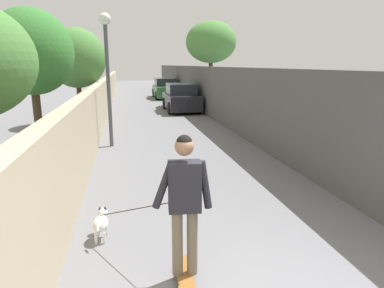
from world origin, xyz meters
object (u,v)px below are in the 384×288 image
object	(u,v)px
lamp_post	(107,57)
car_far	(165,89)
person_skateboarder	(185,195)
tree_left_mid	(31,53)
car_near	(181,98)
tree_right_distant	(211,42)
dog	(101,222)
skateboard	(185,274)
tree_left_far	(77,58)

from	to	relation	value
lamp_post	car_far	distance (m)	16.26
person_skateboarder	car_far	size ratio (longest dim) A/B	0.42
tree_left_mid	car_near	xyz separation A→B (m)	(8.86, -5.54, -2.19)
car_near	tree_right_distant	bearing A→B (deg)	-41.89
person_skateboarder	dog	distance (m)	1.82
lamp_post	car_far	world-z (taller)	lamp_post
car_far	tree_right_distant	bearing A→B (deg)	-155.19
tree_left_mid	dog	size ratio (longest dim) A/B	2.71
tree_left_mid	car_far	xyz separation A→B (m)	(16.62, -5.54, -2.19)
tree_left_mid	car_near	bearing A→B (deg)	-32.00
tree_right_distant	car_near	bearing A→B (deg)	138.11
car_near	tree_left_mid	bearing A→B (deg)	148.00
lamp_post	person_skateboarder	size ratio (longest dim) A/B	2.35
tree_right_distant	car_far	world-z (taller)	tree_right_distant
car_far	tree_left_mid	bearing A→B (deg)	161.56
person_skateboarder	dog	bearing A→B (deg)	41.15
person_skateboarder	car_near	bearing A→B (deg)	-9.10
tree_left_mid	car_near	world-z (taller)	tree_left_mid
skateboard	car_near	distance (m)	15.57
tree_left_far	person_skateboarder	xyz separation A→B (m)	(-12.00, -2.61, -1.73)
lamp_post	person_skateboarder	distance (m)	7.68
tree_left_far	tree_right_distant	size ratio (longest dim) A/B	0.78
tree_left_mid	person_skateboarder	distance (m)	7.41
tree_left_far	car_near	size ratio (longest dim) A/B	1.07
car_far	person_skateboarder	bearing A→B (deg)	173.93
skateboard	person_skateboarder	xyz separation A→B (m)	(-0.00, -0.00, 1.04)
tree_right_distant	tree_left_far	bearing A→B (deg)	128.91
dog	tree_left_far	bearing A→B (deg)	8.15
tree_left_far	lamp_post	distance (m)	4.83
tree_left_mid	dog	xyz separation A→B (m)	(-5.27, -2.01, -2.63)
tree_left_mid	tree_left_far	distance (m)	5.52
tree_left_far	dog	world-z (taller)	tree_left_far
tree_left_mid	person_skateboarder	size ratio (longest dim) A/B	2.34
tree_left_far	person_skateboarder	world-z (taller)	tree_left_far
tree_right_distant	lamp_post	size ratio (longest dim) A/B	1.28
tree_left_far	car_near	bearing A→B (deg)	-56.43
skateboard	tree_left_mid	bearing A→B (deg)	25.37
lamp_post	car_near	size ratio (longest dim) A/B	1.07
tree_right_distant	person_skateboarder	bearing A→B (deg)	165.00
tree_right_distant	person_skateboarder	world-z (taller)	tree_right_distant
tree_right_distant	tree_left_mid	bearing A→B (deg)	145.50
tree_right_distant	lamp_post	distance (m)	12.21
tree_left_mid	tree_right_distant	distance (m)	13.99
lamp_post	car_near	world-z (taller)	lamp_post
tree_left_far	car_far	size ratio (longest dim) A/B	1.00
skateboard	dog	world-z (taller)	dog
lamp_post	car_far	size ratio (longest dim) A/B	1.00
lamp_post	person_skateboarder	xyz separation A→B (m)	(-7.40, -1.13, -1.72)
tree_left_mid	tree_left_far	xyz separation A→B (m)	(5.50, -0.47, -0.06)
lamp_post	skateboard	xyz separation A→B (m)	(-7.40, -1.13, -2.76)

